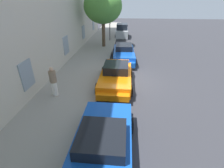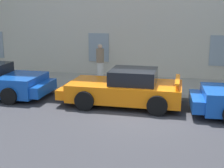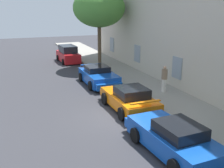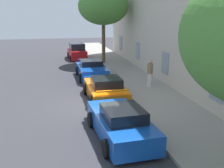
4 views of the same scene
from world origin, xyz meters
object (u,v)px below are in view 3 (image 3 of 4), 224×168
(sportscar_white_middle, at_px, (171,137))
(hatchback_distant, at_px, (68,55))
(tree_near_kerb, at_px, (99,8))
(pedestrian_admiring, at_px, (164,79))
(sportscar_red_lead, at_px, (99,77))
(sportscar_yellow_flank, at_px, (128,98))

(sportscar_white_middle, distance_m, hatchback_distant, 19.84)
(tree_near_kerb, height_order, pedestrian_admiring, tree_near_kerb)
(tree_near_kerb, bearing_deg, pedestrian_admiring, 8.07)
(pedestrian_admiring, bearing_deg, sportscar_red_lead, -136.75)
(sportscar_white_middle, xyz_separation_m, hatchback_distant, (-19.83, 0.18, 0.16))
(sportscar_red_lead, height_order, sportscar_white_middle, sportscar_white_middle)
(sportscar_white_middle, bearing_deg, hatchback_distant, 179.47)
(hatchback_distant, height_order, pedestrian_admiring, pedestrian_admiring)
(sportscar_yellow_flank, xyz_separation_m, pedestrian_admiring, (-1.77, 3.44, 0.42))
(hatchback_distant, bearing_deg, pedestrian_admiring, 15.61)
(tree_near_kerb, bearing_deg, sportscar_red_lead, -19.07)
(tree_near_kerb, bearing_deg, sportscar_white_middle, -8.61)
(sportscar_white_middle, xyz_separation_m, pedestrian_admiring, (-6.82, 3.82, 0.43))
(sportscar_yellow_flank, bearing_deg, pedestrian_admiring, 117.19)
(sportscar_yellow_flank, xyz_separation_m, hatchback_distant, (-14.78, -0.20, 0.16))
(sportscar_red_lead, height_order, sportscar_yellow_flank, sportscar_yellow_flank)
(sportscar_yellow_flank, distance_m, pedestrian_admiring, 3.89)
(sportscar_red_lead, relative_size, sportscar_white_middle, 0.90)
(hatchback_distant, bearing_deg, sportscar_yellow_flank, 0.78)
(sportscar_white_middle, xyz_separation_m, tree_near_kerb, (-16.32, 2.47, 4.89))
(sportscar_white_middle, height_order, tree_near_kerb, tree_near_kerb)
(sportscar_red_lead, xyz_separation_m, sportscar_yellow_flank, (5.37, -0.05, 0.02))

